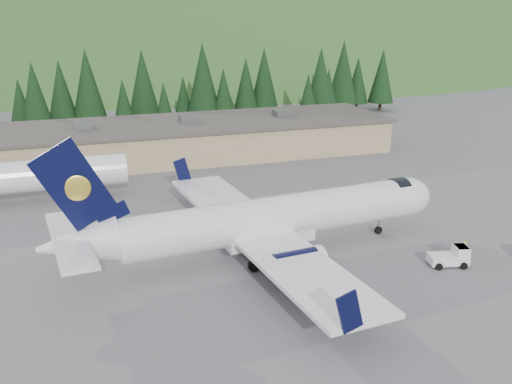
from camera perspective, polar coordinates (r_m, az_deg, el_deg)
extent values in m
plane|color=#5B5B60|center=(52.65, 2.08, -6.07)|extent=(600.00, 600.00, 0.00)
cylinder|color=white|center=(51.33, 2.13, -2.53)|extent=(28.81, 6.57, 3.84)
ellipsoid|color=white|center=(58.71, 14.75, -0.46)|extent=(5.33, 4.30, 3.84)
cylinder|color=black|center=(57.96, 14.00, -0.16)|extent=(1.73, 3.29, 3.16)
cone|color=white|center=(46.72, -17.43, -4.99)|extent=(6.46, 4.41, 3.84)
cube|color=white|center=(51.51, 1.08, -4.37)|extent=(8.44, 4.04, 1.02)
cube|color=white|center=(50.89, 0.04, -3.93)|extent=(8.93, 35.07, 0.36)
cube|color=black|center=(65.43, -7.40, 2.17)|extent=(2.07, 0.35, 2.93)
cube|color=black|center=(35.92, 9.33, -11.77)|extent=(2.07, 0.35, 2.93)
cylinder|color=black|center=(56.65, -1.46, -2.55)|extent=(4.49, 2.75, 2.35)
cylinder|color=white|center=(57.37, 0.33, -2.27)|extent=(0.85, 2.54, 2.49)
cube|color=white|center=(56.46, -1.46, -2.01)|extent=(2.26, 0.47, 0.92)
cylinder|color=black|center=(46.79, 4.17, -7.20)|extent=(4.49, 2.75, 2.35)
cylinder|color=white|center=(47.66, 6.25, -6.77)|extent=(0.85, 2.54, 2.49)
cube|color=white|center=(46.55, 4.19, -6.57)|extent=(2.26, 0.47, 0.92)
cube|color=black|center=(45.16, -17.74, 0.64)|extent=(6.31, 0.91, 7.49)
ellipsoid|color=gold|center=(45.43, -17.49, 0.50)|extent=(2.03, 0.38, 2.02)
ellipsoid|color=gold|center=(45.04, -17.42, 0.36)|extent=(2.03, 0.38, 2.02)
cube|color=black|center=(46.30, -14.18, -2.08)|extent=(2.83, 0.53, 2.02)
cube|color=white|center=(46.49, -18.11, -4.49)|extent=(3.87, 12.95, 0.22)
cylinder|color=slate|center=(57.77, 12.17, -3.25)|extent=(0.22, 0.22, 1.84)
cylinder|color=black|center=(57.96, 12.13, -3.74)|extent=(0.80, 0.36, 0.78)
cylinder|color=slate|center=(53.42, -2.17, -4.51)|extent=(0.27, 0.27, 2.04)
cylinder|color=black|center=(53.74, -1.76, -4.90)|extent=(1.15, 0.46, 1.12)
cylinder|color=black|center=(53.46, -2.57, -5.03)|extent=(1.15, 0.46, 1.12)
cylinder|color=slate|center=(48.77, 0.27, -6.78)|extent=(0.27, 0.27, 2.04)
cylinder|color=black|center=(49.12, 0.71, -7.18)|extent=(1.15, 0.46, 1.12)
cylinder|color=black|center=(48.81, -0.17, -7.35)|extent=(1.15, 0.46, 1.12)
cylinder|color=white|center=(69.58, -21.89, 1.46)|extent=(22.00, 3.60, 3.60)
cube|color=white|center=(52.64, 18.63, -6.35)|extent=(3.60, 2.40, 0.77)
cube|color=white|center=(52.81, 19.81, -5.62)|extent=(1.44, 1.76, 0.99)
cube|color=black|center=(52.64, 19.86, -5.18)|extent=(1.31, 1.63, 0.11)
cylinder|color=black|center=(53.91, 19.33, -6.18)|extent=(0.66, 0.38, 0.62)
cylinder|color=black|center=(52.46, 20.08, -6.95)|extent=(0.66, 0.38, 0.62)
cylinder|color=black|center=(53.08, 17.14, -6.34)|extent=(0.66, 0.38, 0.62)
cylinder|color=black|center=(51.61, 17.84, -7.13)|extent=(0.66, 0.38, 0.62)
cube|color=#9C7D5F|center=(85.96, -10.01, 4.92)|extent=(70.00, 16.00, 4.80)
cube|color=#47423D|center=(85.43, -10.10, 6.59)|extent=(71.00, 17.00, 0.40)
cube|color=slate|center=(84.48, -16.88, 6.42)|extent=(2.50, 2.50, 1.00)
cube|color=slate|center=(86.16, -6.82, 7.28)|extent=(2.50, 2.50, 1.00)
cube|color=slate|center=(90.33, 2.61, 7.88)|extent=(2.50, 2.50, 1.00)
imported|color=yellow|center=(54.32, 20.01, -5.47)|extent=(0.72, 0.61, 1.68)
cone|color=black|center=(108.68, -22.53, 8.27)|extent=(4.11, 4.11, 8.41)
cone|color=black|center=(103.02, -21.27, 8.96)|extent=(5.43, 5.43, 11.10)
cone|color=black|center=(107.98, -18.92, 9.52)|extent=(5.34, 5.34, 10.93)
cone|color=black|center=(107.27, -16.50, 10.28)|extent=(6.14, 6.14, 12.56)
cone|color=black|center=(105.92, -13.12, 8.81)|extent=(3.94, 3.94, 8.06)
cone|color=black|center=(110.90, -11.25, 10.73)|extent=(5.90, 5.90, 12.07)
cone|color=black|center=(106.44, -9.18, 8.82)|extent=(3.58, 3.58, 7.32)
cone|color=black|center=(115.80, -7.27, 9.64)|extent=(3.58, 3.58, 7.32)
cone|color=black|center=(112.42, -5.31, 11.39)|extent=(6.34, 6.34, 12.97)
cone|color=black|center=(111.73, -3.27, 10.01)|extent=(4.36, 4.36, 8.93)
cone|color=black|center=(114.39, -1.01, 10.71)|extent=(5.08, 5.08, 10.39)
cone|color=black|center=(116.53, 0.82, 11.32)|extent=(5.78, 5.78, 11.83)
cone|color=black|center=(109.33, 5.23, 9.57)|extent=(4.07, 4.07, 8.33)
cone|color=black|center=(112.81, 6.47, 11.10)|extent=(5.94, 5.94, 12.14)
cone|color=black|center=(117.72, 7.24, 10.12)|extent=(4.09, 4.09, 8.37)
cone|color=black|center=(122.28, 8.70, 11.78)|extent=(6.31, 6.31, 12.91)
cone|color=black|center=(126.44, 10.12, 10.98)|extent=(4.82, 4.82, 9.85)
cone|color=black|center=(126.82, 12.48, 11.26)|extent=(5.47, 5.47, 11.20)
ellipsoid|color=#274C1E|center=(273.12, -4.97, -5.00)|extent=(420.00, 300.00, 300.00)
ellipsoid|color=#274C1E|center=(351.96, 12.73, -0.04)|extent=(392.00, 280.00, 280.00)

